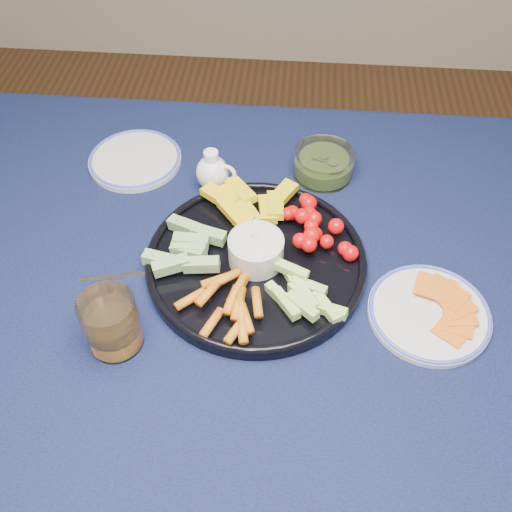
# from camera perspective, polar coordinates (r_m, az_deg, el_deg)

# --- Properties ---
(dining_table) EXTENTS (1.67, 1.07, 0.75)m
(dining_table) POSITION_cam_1_polar(r_m,az_deg,el_deg) (1.05, -4.09, -5.99)
(dining_table) COLOR #462C17
(dining_table) RESTS_ON ground
(crudite_platter) EXTENTS (0.38, 0.38, 0.12)m
(crudite_platter) POSITION_cam_1_polar(r_m,az_deg,el_deg) (0.99, -0.16, -0.21)
(crudite_platter) COLOR black
(crudite_platter) RESTS_ON dining_table
(creamer_pitcher) EXTENTS (0.08, 0.06, 0.09)m
(creamer_pitcher) POSITION_cam_1_polar(r_m,az_deg,el_deg) (1.12, -4.34, 8.33)
(creamer_pitcher) COLOR white
(creamer_pitcher) RESTS_ON dining_table
(pickle_bowl) EXTENTS (0.12, 0.12, 0.06)m
(pickle_bowl) POSITION_cam_1_polar(r_m,az_deg,el_deg) (1.17, 6.77, 9.05)
(pickle_bowl) COLOR white
(pickle_bowl) RESTS_ON dining_table
(cheese_plate) EXTENTS (0.20, 0.20, 0.02)m
(cheese_plate) POSITION_cam_1_polar(r_m,az_deg,el_deg) (0.97, 16.97, -5.37)
(cheese_plate) COLOR silver
(cheese_plate) RESTS_ON dining_table
(juice_tumbler) EXTENTS (0.09, 0.09, 0.10)m
(juice_tumbler) POSITION_cam_1_polar(r_m,az_deg,el_deg) (0.90, -14.20, -6.72)
(juice_tumbler) COLOR white
(juice_tumbler) RESTS_ON dining_table
(fork_left) EXTENTS (0.15, 0.05, 0.00)m
(fork_left) POSITION_cam_1_polar(r_m,az_deg,el_deg) (1.01, -12.39, -1.88)
(fork_left) COLOR white
(fork_left) RESTS_ON dining_table
(fork_right) EXTENTS (0.17, 0.07, 0.00)m
(fork_right) POSITION_cam_1_polar(r_m,az_deg,el_deg) (0.96, 17.07, -7.25)
(fork_right) COLOR white
(fork_right) RESTS_ON dining_table
(side_plate_extra) EXTENTS (0.19, 0.19, 0.02)m
(side_plate_extra) POSITION_cam_1_polar(r_m,az_deg,el_deg) (1.22, -12.00, 9.44)
(side_plate_extra) COLOR silver
(side_plate_extra) RESTS_ON dining_table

